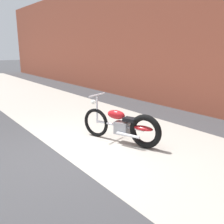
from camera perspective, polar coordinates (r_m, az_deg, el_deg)
ground_plane at (r=5.17m, az=-10.53°, el=-9.79°), size 80.00×80.00×0.00m
sidewalk_slab at (r=6.07m, az=4.48°, el=-5.87°), size 36.00×3.50×0.01m
motorcycle_red at (r=5.67m, az=2.91°, el=-3.09°), size 1.93×0.87×1.03m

